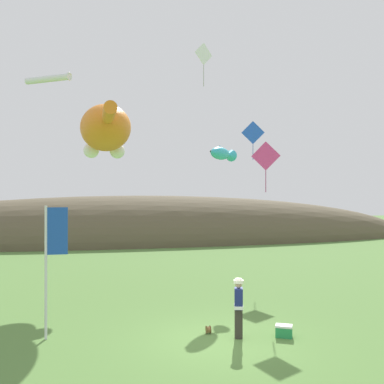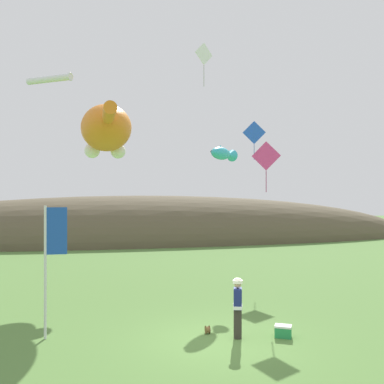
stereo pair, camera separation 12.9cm
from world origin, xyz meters
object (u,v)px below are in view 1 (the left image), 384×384
object	(u,v)px
festival_attendant	(239,306)
kite_diamond_pink	(266,156)
kite_tube_streamer	(48,79)
kite_diamond_blue	(253,133)
kite_diamond_white	(204,55)
picnic_cooler	(284,331)
kite_spool	(208,330)
festival_banner_pole	(52,252)
kite_fish_windsock	(222,154)
kite_giant_cat	(105,130)

from	to	relation	value
festival_attendant	kite_diamond_pink	distance (m)	7.21
kite_tube_streamer	kite_diamond_blue	bearing A→B (deg)	-2.63
kite_diamond_white	kite_diamond_pink	distance (m)	4.99
festival_attendant	picnic_cooler	xyz separation A→B (m)	(1.36, -0.19, -0.77)
festival_attendant	picnic_cooler	distance (m)	1.57
kite_diamond_blue	kite_tube_streamer	bearing A→B (deg)	177.37
festival_attendant	kite_spool	distance (m)	1.28
festival_banner_pole	kite_diamond_white	distance (m)	10.27
kite_diamond_blue	festival_banner_pole	bearing A→B (deg)	-135.07
picnic_cooler	kite_fish_windsock	bearing A→B (deg)	87.96
kite_spool	kite_giant_cat	xyz separation A→B (m)	(-3.01, 7.54, 7.10)
kite_giant_cat	kite_fish_windsock	xyz separation A→B (m)	(5.40, -0.87, -1.06)
kite_spool	kite_diamond_white	distance (m)	11.06
kite_diamond_white	kite_diamond_pink	size ratio (longest dim) A/B	0.87
kite_spool	kite_diamond_white	world-z (taller)	kite_diamond_white
picnic_cooler	kite_diamond_blue	bearing A→B (deg)	74.09
kite_spool	kite_giant_cat	world-z (taller)	kite_giant_cat
kite_giant_cat	kite_diamond_blue	distance (m)	8.88
kite_diamond_blue	picnic_cooler	bearing A→B (deg)	-105.91
kite_tube_streamer	kite_diamond_blue	size ratio (longest dim) A/B	1.15
festival_banner_pole	kite_tube_streamer	distance (m)	13.12
kite_diamond_white	kite_diamond_blue	xyz separation A→B (m)	(4.35, 5.84, -2.35)
festival_attendant	kite_fish_windsock	size ratio (longest dim) A/B	0.86
kite_spool	kite_giant_cat	bearing A→B (deg)	111.73
festival_banner_pole	kite_giant_cat	size ratio (longest dim) A/B	0.49
kite_diamond_pink	kite_diamond_blue	world-z (taller)	kite_diamond_blue
festival_banner_pole	kite_giant_cat	xyz separation A→B (m)	(1.64, 7.02, 4.64)
festival_attendant	kite_spool	bearing A→B (deg)	142.78
picnic_cooler	kite_diamond_pink	distance (m)	7.51
kite_spool	kite_fish_windsock	xyz separation A→B (m)	(2.40, 6.67, 6.04)
kite_diamond_blue	festival_attendant	bearing A→B (deg)	-112.41
kite_diamond_white	kite_diamond_blue	distance (m)	7.65
kite_tube_streamer	kite_diamond_white	bearing A→B (deg)	-42.62
kite_diamond_white	kite_giant_cat	bearing A→B (deg)	144.16
kite_diamond_pink	kite_fish_windsock	bearing A→B (deg)	112.02
picnic_cooler	kite_diamond_white	size ratio (longest dim) A/B	0.32
festival_banner_pole	kite_fish_windsock	bearing A→B (deg)	41.10
festival_attendant	kite_diamond_blue	bearing A→B (deg)	67.59
festival_attendant	picnic_cooler	world-z (taller)	festival_attendant
picnic_cooler	festival_banner_pole	bearing A→B (deg)	169.07
kite_giant_cat	kite_diamond_pink	world-z (taller)	kite_giant_cat
kite_giant_cat	kite_diamond_pink	bearing A→B (deg)	-28.76
kite_fish_windsock	kite_diamond_pink	bearing A→B (deg)	-67.98
kite_spool	picnic_cooler	size ratio (longest dim) A/B	0.42
kite_spool	kite_diamond_white	xyz separation A→B (m)	(1.00, 4.65, 9.99)
kite_tube_streamer	kite_diamond_pink	size ratio (longest dim) A/B	1.21
festival_attendant	kite_diamond_pink	bearing A→B (deg)	59.31
kite_spool	kite_tube_streamer	xyz separation A→B (m)	(-5.91, 11.01, 10.24)
kite_diamond_pink	kite_diamond_blue	bearing A→B (deg)	74.07
festival_attendant	kite_giant_cat	bearing A→B (deg)	114.94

